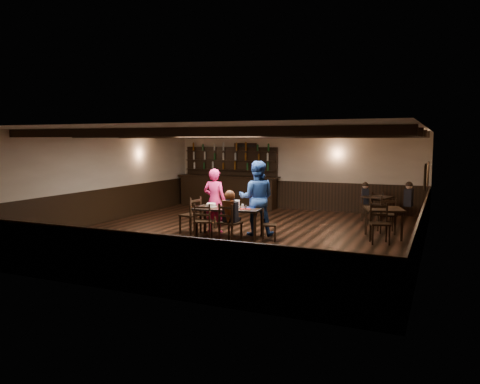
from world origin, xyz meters
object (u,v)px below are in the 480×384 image
at_px(chair_near_right, 228,220).
at_px(bar_counter, 229,187).
at_px(man_blue, 257,198).
at_px(cake, 211,205).
at_px(dining_table, 229,211).
at_px(woman_pink, 215,201).
at_px(chair_near_left, 203,219).

height_order(chair_near_right, bar_counter, bar_counter).
relative_size(chair_near_right, bar_counter, 0.25).
xyz_separation_m(chair_near_right, man_blue, (0.25, 1.19, 0.40)).
relative_size(man_blue, cake, 6.57).
distance_m(dining_table, man_blue, 0.82).
distance_m(chair_near_right, bar_counter, 6.36).
bearing_deg(cake, bar_counter, 110.34).
bearing_deg(woman_pink, cake, 103.66).
bearing_deg(man_blue, chair_near_right, 59.86).
height_order(cake, bar_counter, bar_counter).
height_order(chair_near_left, cake, chair_near_left).
distance_m(dining_table, woman_pink, 0.79).
bearing_deg(bar_counter, woman_pink, -69.28).
bearing_deg(dining_table, chair_near_right, -66.00).
distance_m(dining_table, chair_near_right, 0.72).
relative_size(chair_near_left, man_blue, 0.48).
bearing_deg(woman_pink, bar_counter, -71.93).
height_order(man_blue, cake, man_blue).
distance_m(woman_pink, bar_counter, 4.99).
xyz_separation_m(chair_near_left, bar_counter, (-1.97, 5.72, 0.19)).
height_order(chair_near_right, cake, chair_near_right).
relative_size(woman_pink, cake, 5.82).
bearing_deg(chair_near_right, bar_counter, 114.94).
bearing_deg(man_blue, dining_table, 27.21).
bearing_deg(cake, chair_near_right, -39.12).
bearing_deg(woman_pink, chair_near_right, 127.21).
relative_size(chair_near_right, man_blue, 0.50).
relative_size(chair_near_left, woman_pink, 0.54).
xyz_separation_m(chair_near_left, cake, (-0.07, 0.59, 0.26)).
relative_size(dining_table, bar_counter, 0.45).
bearing_deg(chair_near_left, bar_counter, 109.01).
height_order(chair_near_left, woman_pink, woman_pink).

